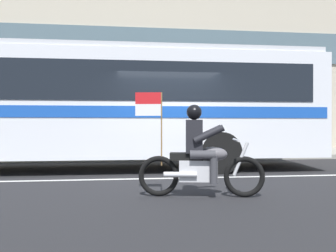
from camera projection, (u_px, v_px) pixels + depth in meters
ground_plane at (169, 175)px, 8.71m from camera, size 60.00×60.00×0.00m
sidewalk_curb at (152, 154)px, 13.77m from camera, size 28.00×3.80×0.15m
lane_center_stripe at (172, 178)px, 8.12m from camera, size 26.60×0.14×0.01m
office_building_facade at (148, 0)px, 16.02m from camera, size 28.00×0.89×13.60m
transit_bus at (81, 100)px, 9.61m from camera, size 12.85×2.68×3.22m
motorcycle_with_rider at (200, 157)px, 6.05m from camera, size 2.17×0.71×1.78m
fire_hydrant at (300, 143)px, 13.56m from camera, size 0.22×0.30×0.75m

